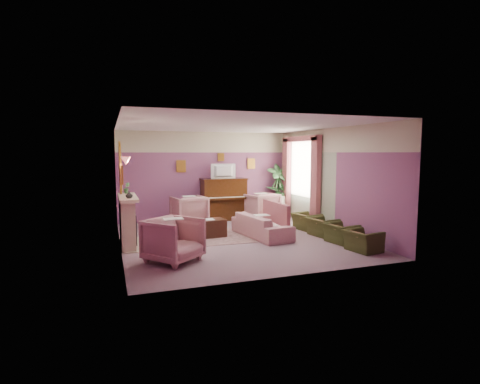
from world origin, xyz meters
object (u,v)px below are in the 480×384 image
object	(u,v)px
floral_armchair_right	(261,205)
floral_armchair_front	(174,238)
coffee_table	(205,229)
olive_chair_b	(341,230)
floral_armchair_left	(189,209)
olive_chair_c	(322,224)
television	(224,170)
sofa	(261,221)
olive_chair_a	(363,237)
piano	(224,200)
side_table	(278,206)
olive_chair_d	(306,219)

from	to	relation	value
floral_armchair_right	floral_armchair_front	world-z (taller)	same
coffee_table	olive_chair_b	size ratio (longest dim) A/B	1.40
floral_armchair_front	floral_armchair_left	bearing A→B (deg)	73.64
floral_armchair_left	olive_chair_b	world-z (taller)	floral_armchair_left
floral_armchair_right	olive_chair_c	bearing A→B (deg)	-76.42
floral_armchair_left	floral_armchair_front	distance (m)	3.81
floral_armchair_front	olive_chair_b	world-z (taller)	floral_armchair_front
floral_armchair_left	television	bearing A→B (deg)	19.15
sofa	olive_chair_b	size ratio (longest dim) A/B	2.73
floral_armchair_front	television	bearing A→B (deg)	60.64
television	sofa	bearing A→B (deg)	-85.77
sofa	olive_chair_a	xyz separation A→B (m)	(1.52, -2.07, -0.08)
sofa	floral_armchair_front	xyz separation A→B (m)	(-2.49, -1.47, 0.09)
piano	olive_chair_c	size ratio (longest dim) A/B	1.96
floral_armchair_left	floral_armchair_right	distance (m)	2.31
coffee_table	side_table	bearing A→B (deg)	35.37
olive_chair_a	olive_chair_c	world-z (taller)	same
floral_armchair_right	olive_chair_a	size ratio (longest dim) A/B	1.35
olive_chair_a	sofa	bearing A→B (deg)	126.39
television	side_table	distance (m)	2.27
television	olive_chair_d	world-z (taller)	television
television	sofa	xyz separation A→B (m)	(0.19, -2.61, -1.21)
piano	television	bearing A→B (deg)	-90.00
floral_armchair_right	side_table	distance (m)	0.90
olive_chair_a	olive_chair_d	distance (m)	2.46
sofa	television	bearing A→B (deg)	94.23
olive_chair_a	olive_chair_b	size ratio (longest dim) A/B	1.00
olive_chair_b	floral_armchair_left	bearing A→B (deg)	130.55
side_table	olive_chair_a	bearing A→B (deg)	-92.12
floral_armchair_front	olive_chair_a	size ratio (longest dim) A/B	1.35
olive_chair_a	olive_chair_b	world-z (taller)	same
olive_chair_c	side_table	xyz separation A→B (m)	(0.17, 3.01, 0.04)
television	floral_armchair_right	bearing A→B (deg)	-21.01
olive_chair_b	olive_chair_d	bearing A→B (deg)	90.00
piano	olive_chair_d	distance (m)	2.87
olive_chair_d	floral_armchair_left	bearing A→B (deg)	148.58
piano	floral_armchair_right	xyz separation A→B (m)	(1.08, -0.47, -0.17)
coffee_table	olive_chair_d	xyz separation A→B (m)	(2.90, -0.01, 0.08)
piano	olive_chair_b	xyz separation A→B (m)	(1.72, -3.91, -0.34)
olive_chair_d	floral_armchair_front	bearing A→B (deg)	-155.12
olive_chair_a	side_table	world-z (taller)	side_table
olive_chair_d	olive_chair_a	bearing A→B (deg)	-90.00
floral_armchair_front	side_table	bearing A→B (deg)	44.06
side_table	floral_armchair_left	bearing A→B (deg)	-172.78
olive_chair_b	coffee_table	bearing A→B (deg)	150.38
coffee_table	floral_armchair_front	bearing A→B (deg)	-120.77
coffee_table	floral_armchair_front	size ratio (longest dim) A/B	1.04
piano	coffee_table	size ratio (longest dim) A/B	1.40
olive_chair_a	olive_chair_d	world-z (taller)	same
sofa	olive_chair_c	distance (m)	1.59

